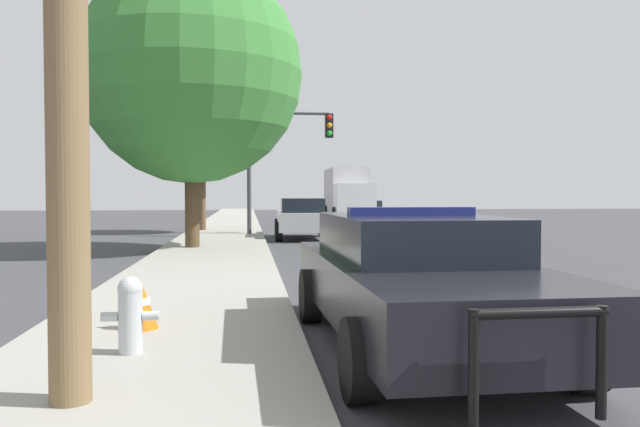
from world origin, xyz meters
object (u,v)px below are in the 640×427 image
object	(u,v)px
car_background_oncoming	(366,210)
tree_sidewalk_near	(191,73)
car_background_midblock	(302,218)
traffic_cone	(140,304)
traffic_light	(284,146)
tree_sidewalk_mid	(202,137)
box_truck	(347,192)
police_car	(416,277)
fire_hydrant	(130,312)

from	to	relation	value
car_background_oncoming	tree_sidewalk_near	xyz separation A→B (m)	(-8.53, -18.48, 4.32)
car_background_midblock	tree_sidewalk_near	xyz separation A→B (m)	(-3.49, -4.55, 4.23)
car_background_midblock	traffic_cone	distance (m)	15.55
traffic_light	tree_sidewalk_mid	world-z (taller)	tree_sidewalk_mid
box_truck	police_car	bearing A→B (deg)	83.68
fire_hydrant	tree_sidewalk_near	xyz separation A→B (m)	(-0.43, 11.76, 4.48)
car_background_oncoming	box_truck	size ratio (longest dim) A/B	0.59
traffic_light	tree_sidewalk_mid	distance (m)	4.21
car_background_oncoming	box_truck	xyz separation A→B (m)	(-0.77, 2.22, 1.02)
fire_hydrant	traffic_cone	size ratio (longest dim) A/B	1.30
fire_hydrant	car_background_midblock	bearing A→B (deg)	79.38
car_background_oncoming	police_car	bearing A→B (deg)	78.61
tree_sidewalk_mid	traffic_light	bearing A→B (deg)	-39.39
police_car	tree_sidewalk_near	xyz separation A→B (m)	(-3.30, 11.38, 4.24)
box_truck	traffic_cone	xyz separation A→B (m)	(-7.42, -31.38, -1.28)
car_background_oncoming	box_truck	bearing A→B (deg)	-72.47
car_background_midblock	tree_sidewalk_mid	bearing A→B (deg)	137.34
box_truck	car_background_oncoming	bearing A→B (deg)	110.59
traffic_light	car_background_oncoming	xyz separation A→B (m)	(5.59, 12.85, -2.74)
box_truck	car_background_midblock	bearing A→B (deg)	76.78
box_truck	tree_sidewalk_near	xyz separation A→B (m)	(-7.76, -20.71, 3.30)
police_car	fire_hydrant	distance (m)	2.90
car_background_midblock	box_truck	distance (m)	16.74
tree_sidewalk_near	tree_sidewalk_mid	size ratio (longest dim) A/B	1.40
fire_hydrant	tree_sidewalk_mid	size ratio (longest dim) A/B	0.13
box_truck	tree_sidewalk_near	bearing A→B (deg)	71.04
car_background_oncoming	car_background_midblock	size ratio (longest dim) A/B	1.12
fire_hydrant	traffic_light	xyz separation A→B (m)	(2.50, 17.39, 2.90)
car_background_oncoming	traffic_cone	size ratio (longest dim) A/B	8.27
traffic_cone	tree_sidewalk_near	bearing A→B (deg)	91.83
traffic_light	car_background_midblock	xyz separation A→B (m)	(0.56, -1.08, -2.65)
police_car	traffic_light	size ratio (longest dim) A/B	1.11
traffic_light	box_truck	distance (m)	15.92
car_background_oncoming	traffic_cone	xyz separation A→B (m)	(-8.18, -29.16, -0.27)
fire_hydrant	police_car	bearing A→B (deg)	7.45
traffic_light	car_background_midblock	world-z (taller)	traffic_light
police_car	box_truck	world-z (taller)	box_truck
traffic_light	car_background_oncoming	size ratio (longest dim) A/B	1.01
fire_hydrant	traffic_light	distance (m)	17.81
police_car	car_background_midblock	xyz separation A→B (m)	(0.19, 15.94, 0.02)
car_background_oncoming	tree_sidewalk_mid	size ratio (longest dim) A/B	0.81
police_car	traffic_cone	bearing A→B (deg)	-14.73
police_car	car_background_midblock	size ratio (longest dim) A/B	1.25
fire_hydrant	car_background_midblock	world-z (taller)	car_background_midblock
car_background_midblock	police_car	bearing A→B (deg)	-88.73
fire_hydrant	box_truck	world-z (taller)	box_truck
car_background_midblock	box_truck	world-z (taller)	box_truck
police_car	traffic_light	world-z (taller)	traffic_light
fire_hydrant	traffic_light	world-z (taller)	traffic_light
car_background_oncoming	car_background_midblock	bearing A→B (deg)	68.66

